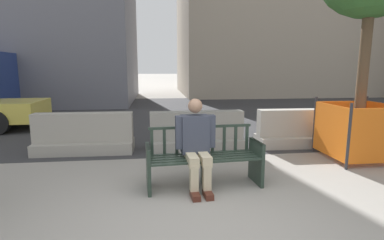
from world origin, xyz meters
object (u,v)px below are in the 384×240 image
(street_bench, at_px, (204,160))
(jersey_barrier_centre, at_px, (197,134))
(jersey_barrier_left, at_px, (84,137))
(construction_fence, at_px, (358,129))
(jersey_barrier_right, at_px, (301,131))
(seated_person, at_px, (196,142))

(street_bench, xyz_separation_m, jersey_barrier_centre, (0.17, 2.02, -0.06))
(street_bench, height_order, jersey_barrier_centre, street_bench)
(jersey_barrier_centre, bearing_deg, jersey_barrier_left, 178.68)
(jersey_barrier_centre, bearing_deg, street_bench, -94.92)
(jersey_barrier_centre, relative_size, construction_fence, 1.70)
(jersey_barrier_centre, height_order, jersey_barrier_right, same)
(jersey_barrier_centre, height_order, jersey_barrier_left, same)
(street_bench, height_order, seated_person, seated_person)
(jersey_barrier_left, height_order, jersey_barrier_right, same)
(jersey_barrier_centre, distance_m, jersey_barrier_left, 2.36)
(construction_fence, bearing_deg, street_bench, -162.65)
(street_bench, distance_m, construction_fence, 3.31)
(jersey_barrier_centre, distance_m, construction_fence, 3.17)
(street_bench, relative_size, construction_fence, 1.45)
(jersey_barrier_centre, xyz_separation_m, construction_fence, (2.98, -1.04, 0.24))
(street_bench, height_order, construction_fence, construction_fence)
(jersey_barrier_right, distance_m, construction_fence, 1.25)
(seated_person, relative_size, construction_fence, 1.11)
(jersey_barrier_left, height_order, construction_fence, construction_fence)
(street_bench, bearing_deg, seated_person, -151.98)
(street_bench, distance_m, jersey_barrier_left, 3.02)
(street_bench, bearing_deg, jersey_barrier_left, 136.46)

